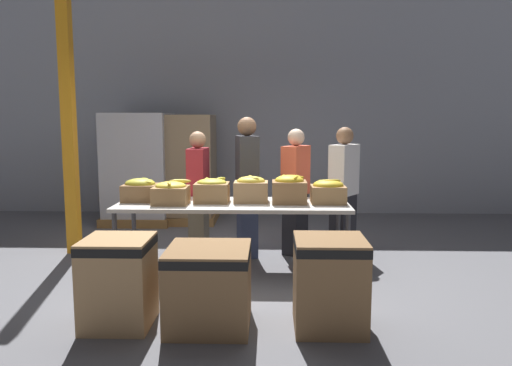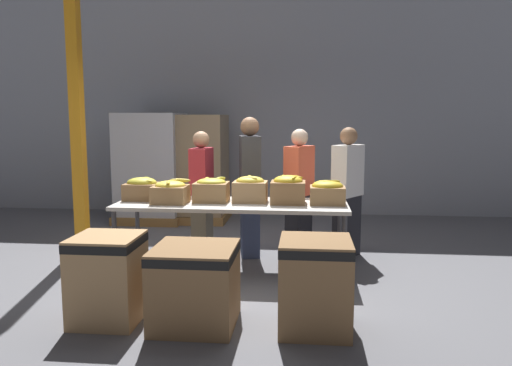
{
  "view_description": "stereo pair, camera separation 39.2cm",
  "coord_description": "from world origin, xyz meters",
  "px_view_note": "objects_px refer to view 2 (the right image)",
  "views": [
    {
      "loc": [
        0.4,
        -5.33,
        1.7
      ],
      "look_at": [
        0.24,
        0.2,
        0.96
      ],
      "focal_mm": 35.0,
      "sensor_mm": 36.0,
      "label": 1
    },
    {
      "loc": [
        0.8,
        -5.31,
        1.7
      ],
      "look_at": [
        0.24,
        0.2,
        0.96
      ],
      "focal_mm": 35.0,
      "sensor_mm": 36.0,
      "label": 2
    }
  ],
  "objects_px": {
    "banana_box_1": "(171,191)",
    "support_pillar": "(76,92)",
    "banana_box_0": "(142,188)",
    "banana_box_5": "(327,192)",
    "volunteer_2": "(347,193)",
    "banana_box_4": "(288,189)",
    "donation_bin_0": "(108,275)",
    "pallet_stack_0": "(199,169)",
    "sorting_table": "(232,207)",
    "banana_box_3": "(250,189)",
    "donation_bin_1": "(195,283)",
    "volunteer_3": "(202,194)",
    "pallet_stack_1": "(166,187)",
    "donation_bin_2": "(315,282)",
    "pallet_stack_2": "(152,168)",
    "volunteer_0": "(250,188)",
    "banana_box_2": "(211,190)",
    "volunteer_1": "(299,193)"
  },
  "relations": [
    {
      "from": "banana_box_2",
      "to": "donation_bin_0",
      "type": "height_order",
      "value": "banana_box_2"
    },
    {
      "from": "banana_box_5",
      "to": "pallet_stack_0",
      "type": "distance_m",
      "value": 3.32
    },
    {
      "from": "sorting_table",
      "to": "donation_bin_1",
      "type": "distance_m",
      "value": 1.5
    },
    {
      "from": "sorting_table",
      "to": "pallet_stack_2",
      "type": "xyz_separation_m",
      "value": [
        -1.71,
        2.62,
        0.15
      ]
    },
    {
      "from": "volunteer_2",
      "to": "volunteer_3",
      "type": "relative_size",
      "value": 1.03
    },
    {
      "from": "banana_box_4",
      "to": "donation_bin_2",
      "type": "bearing_deg",
      "value": -79.47
    },
    {
      "from": "banana_box_3",
      "to": "donation_bin_1",
      "type": "bearing_deg",
      "value": -100.57
    },
    {
      "from": "banana_box_2",
      "to": "pallet_stack_1",
      "type": "relative_size",
      "value": 0.34
    },
    {
      "from": "banana_box_3",
      "to": "banana_box_5",
      "type": "relative_size",
      "value": 1.0
    },
    {
      "from": "banana_box_1",
      "to": "banana_box_5",
      "type": "relative_size",
      "value": 1.07
    },
    {
      "from": "volunteer_1",
      "to": "pallet_stack_2",
      "type": "height_order",
      "value": "pallet_stack_2"
    },
    {
      "from": "banana_box_1",
      "to": "volunteer_2",
      "type": "distance_m",
      "value": 2.13
    },
    {
      "from": "volunteer_0",
      "to": "support_pillar",
      "type": "relative_size",
      "value": 0.42
    },
    {
      "from": "banana_box_2",
      "to": "donation_bin_0",
      "type": "xyz_separation_m",
      "value": [
        -0.59,
        -1.5,
        -0.51
      ]
    },
    {
      "from": "pallet_stack_0",
      "to": "volunteer_0",
      "type": "bearing_deg",
      "value": -62.05
    },
    {
      "from": "volunteer_2",
      "to": "pallet_stack_0",
      "type": "height_order",
      "value": "pallet_stack_0"
    },
    {
      "from": "pallet_stack_2",
      "to": "donation_bin_2",
      "type": "bearing_deg",
      "value": -57.51
    },
    {
      "from": "support_pillar",
      "to": "pallet_stack_2",
      "type": "bearing_deg",
      "value": 79.6
    },
    {
      "from": "donation_bin_0",
      "to": "banana_box_4",
      "type": "bearing_deg",
      "value": 45.52
    },
    {
      "from": "pallet_stack_0",
      "to": "sorting_table",
      "type": "bearing_deg",
      "value": -70.56
    },
    {
      "from": "banana_box_0",
      "to": "donation_bin_0",
      "type": "xyz_separation_m",
      "value": [
        0.21,
        -1.55,
        -0.5
      ]
    },
    {
      "from": "banana_box_1",
      "to": "support_pillar",
      "type": "relative_size",
      "value": 0.1
    },
    {
      "from": "pallet_stack_1",
      "to": "pallet_stack_2",
      "type": "distance_m",
      "value": 0.41
    },
    {
      "from": "banana_box_0",
      "to": "pallet_stack_1",
      "type": "xyz_separation_m",
      "value": [
        -0.49,
        2.66,
        -0.36
      ]
    },
    {
      "from": "banana_box_0",
      "to": "banana_box_2",
      "type": "relative_size",
      "value": 1.0
    },
    {
      "from": "banana_box_3",
      "to": "donation_bin_1",
      "type": "distance_m",
      "value": 1.64
    },
    {
      "from": "banana_box_5",
      "to": "volunteer_0",
      "type": "relative_size",
      "value": 0.22
    },
    {
      "from": "banana_box_2",
      "to": "pallet_stack_2",
      "type": "bearing_deg",
      "value": 119.87
    },
    {
      "from": "banana_box_3",
      "to": "volunteer_3",
      "type": "relative_size",
      "value": 0.24
    },
    {
      "from": "banana_box_2",
      "to": "volunteer_3",
      "type": "distance_m",
      "value": 0.68
    },
    {
      "from": "banana_box_4",
      "to": "donation_bin_2",
      "type": "distance_m",
      "value": 1.58
    },
    {
      "from": "donation_bin_2",
      "to": "banana_box_0",
      "type": "bearing_deg",
      "value": 141.04
    },
    {
      "from": "banana_box_1",
      "to": "donation_bin_0",
      "type": "bearing_deg",
      "value": -97.06
    },
    {
      "from": "banana_box_5",
      "to": "pallet_stack_0",
      "type": "bearing_deg",
      "value": 126.59
    },
    {
      "from": "banana_box_0",
      "to": "banana_box_4",
      "type": "relative_size",
      "value": 1.0
    },
    {
      "from": "donation_bin_0",
      "to": "pallet_stack_0",
      "type": "bearing_deg",
      "value": 91.67
    },
    {
      "from": "donation_bin_0",
      "to": "pallet_stack_1",
      "type": "height_order",
      "value": "pallet_stack_1"
    },
    {
      "from": "banana_box_1",
      "to": "donation_bin_2",
      "type": "distance_m",
      "value": 2.12
    },
    {
      "from": "banana_box_1",
      "to": "volunteer_1",
      "type": "xyz_separation_m",
      "value": [
        1.38,
        0.87,
        -0.12
      ]
    },
    {
      "from": "pallet_stack_1",
      "to": "banana_box_2",
      "type": "bearing_deg",
      "value": -64.56
    },
    {
      "from": "banana_box_1",
      "to": "banana_box_4",
      "type": "xyz_separation_m",
      "value": [
        1.27,
        0.1,
        0.03
      ]
    },
    {
      "from": "sorting_table",
      "to": "volunteer_2",
      "type": "distance_m",
      "value": 1.5
    },
    {
      "from": "donation_bin_0",
      "to": "pallet_stack_1",
      "type": "distance_m",
      "value": 4.28
    },
    {
      "from": "volunteer_0",
      "to": "pallet_stack_2",
      "type": "bearing_deg",
      "value": -148.18
    },
    {
      "from": "donation_bin_2",
      "to": "pallet_stack_2",
      "type": "distance_m",
      "value": 4.86
    },
    {
      "from": "banana_box_0",
      "to": "banana_box_5",
      "type": "relative_size",
      "value": 1.0
    },
    {
      "from": "banana_box_5",
      "to": "pallet_stack_1",
      "type": "height_order",
      "value": "pallet_stack_1"
    },
    {
      "from": "banana_box_2",
      "to": "volunteer_2",
      "type": "relative_size",
      "value": 0.23
    },
    {
      "from": "sorting_table",
      "to": "pallet_stack_0",
      "type": "relative_size",
      "value": 1.45
    },
    {
      "from": "banana_box_1",
      "to": "donation_bin_1",
      "type": "distance_m",
      "value": 1.58
    }
  ]
}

